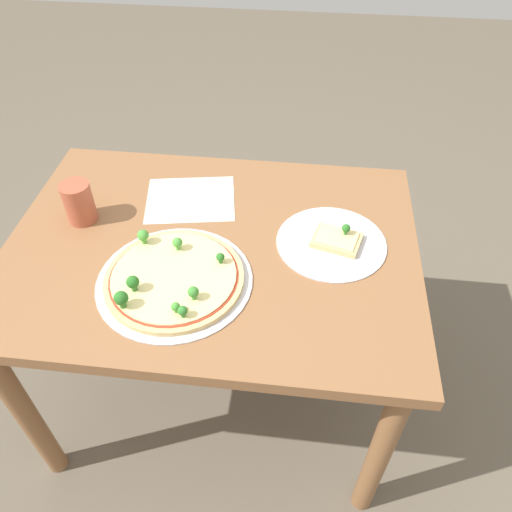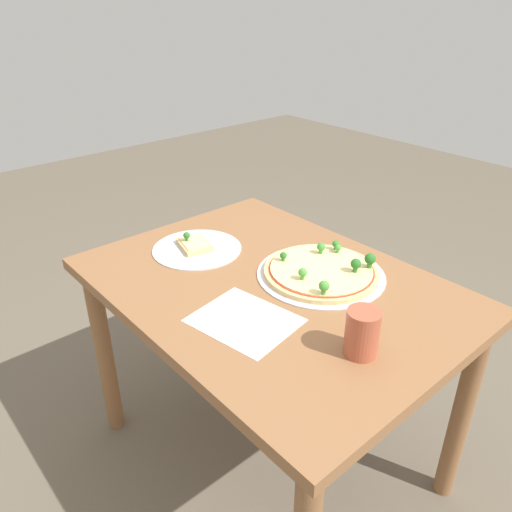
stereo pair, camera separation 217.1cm
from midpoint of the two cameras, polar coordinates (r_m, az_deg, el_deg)
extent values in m
plane|color=brown|center=(1.62, -15.45, -52.56)|extent=(8.00, 8.00, 0.00)
cube|color=brown|center=(0.93, -23.21, -44.53)|extent=(1.11, 0.82, 0.04)
cylinder|color=brown|center=(1.54, -43.08, -36.10)|extent=(0.06, 0.06, 0.70)
cylinder|color=brown|center=(1.52, -13.90, -27.06)|extent=(0.06, 0.06, 0.70)
cylinder|color=brown|center=(1.28, 26.53, -54.92)|extent=(0.06, 0.06, 0.70)
cylinder|color=silver|center=(0.90, -9.62, -43.32)|extent=(0.39, 0.39, 0.00)
cylinder|color=#DBB775|center=(0.89, -9.69, -43.13)|extent=(0.35, 0.35, 0.01)
cylinder|color=#B73823|center=(0.88, -9.74, -42.96)|extent=(0.32, 0.32, 0.00)
cylinder|color=#F4DB8E|center=(0.88, -9.76, -42.90)|extent=(0.31, 0.31, 0.00)
sphere|color=#479338|center=(0.89, -3.63, -36.70)|extent=(0.02, 0.02, 0.02)
cylinder|color=#51973E|center=(0.90, -3.60, -37.07)|extent=(0.01, 0.01, 0.01)
sphere|color=#479338|center=(0.82, -13.72, -51.77)|extent=(0.03, 0.03, 0.03)
cylinder|color=#51973E|center=(0.83, -13.47, -52.02)|extent=(0.01, 0.01, 0.01)
sphere|color=#337A2D|center=(0.90, -3.85, -35.38)|extent=(0.02, 0.02, 0.02)
cylinder|color=#3F8136|center=(0.91, -3.82, -35.81)|extent=(0.01, 0.01, 0.01)
sphere|color=#286B23|center=(0.83, -1.00, -44.14)|extent=(0.03, 0.03, 0.03)
cylinder|color=#37742D|center=(0.85, -0.99, -44.55)|extent=(0.01, 0.01, 0.01)
sphere|color=#3D8933|center=(0.89, -8.28, -36.39)|extent=(0.03, 0.03, 0.03)
cylinder|color=#488E3A|center=(0.90, -8.19, -36.86)|extent=(0.01, 0.01, 0.01)
sphere|color=#286B23|center=(0.84, 3.41, -42.32)|extent=(0.03, 0.03, 0.03)
cylinder|color=#37742D|center=(0.86, 3.36, -42.81)|extent=(0.02, 0.02, 0.02)
sphere|color=#479338|center=(0.84, -16.99, -45.90)|extent=(0.03, 0.03, 0.03)
cylinder|color=#51973E|center=(0.86, -16.76, -46.23)|extent=(0.01, 0.01, 0.01)
sphere|color=#286B23|center=(0.89, -18.54, -38.54)|extent=(0.02, 0.02, 0.02)
cylinder|color=#37742D|center=(0.91, -18.36, -38.91)|extent=(0.01, 0.01, 0.01)
cylinder|color=silver|center=(1.08, -32.51, -29.62)|extent=(0.30, 0.30, 0.00)
cube|color=#DBB775|center=(1.08, -32.82, -28.79)|extent=(0.15, 0.12, 0.02)
cube|color=#F4DB8E|center=(1.07, -32.97, -28.48)|extent=(0.12, 0.10, 0.00)
sphere|color=#286B23|center=(1.07, -34.42, -27.17)|extent=(0.02, 0.02, 0.02)
cylinder|color=#37742D|center=(1.08, -34.18, -27.64)|extent=(0.01, 0.01, 0.01)
cylinder|color=#AD5138|center=(0.79, -11.41, -68.31)|extent=(0.08, 0.08, 0.12)
cube|color=white|center=(0.91, -37.93, -53.02)|extent=(0.29, 0.25, 0.00)
camera|label=1|loc=(1.09, 19.24, 30.94)|focal=35.00mm
camera|label=2|loc=(1.09, -160.76, -30.94)|focal=35.00mm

